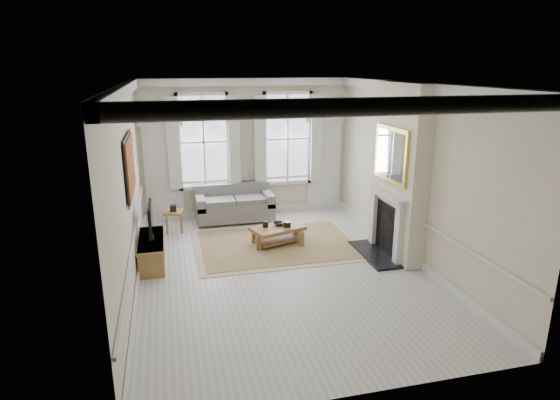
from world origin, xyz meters
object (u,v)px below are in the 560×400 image
object	(u,v)px
side_table	(174,215)
tv_stand	(152,251)
sofa	(234,206)
coffee_table	(277,230)

from	to	relation	value
side_table	tv_stand	bearing A→B (deg)	-104.86
sofa	coffee_table	world-z (taller)	sofa
coffee_table	side_table	bearing A→B (deg)	129.40
side_table	tv_stand	xyz separation A→B (m)	(-0.46, -1.74, -0.13)
side_table	tv_stand	world-z (taller)	tv_stand
sofa	coffee_table	distance (m)	1.99
sofa	side_table	xyz separation A→B (m)	(-1.47, -0.51, 0.03)
sofa	coffee_table	size ratio (longest dim) A/B	1.53
sofa	side_table	size ratio (longest dim) A/B	3.76
sofa	tv_stand	xyz separation A→B (m)	(-1.93, -2.26, -0.10)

